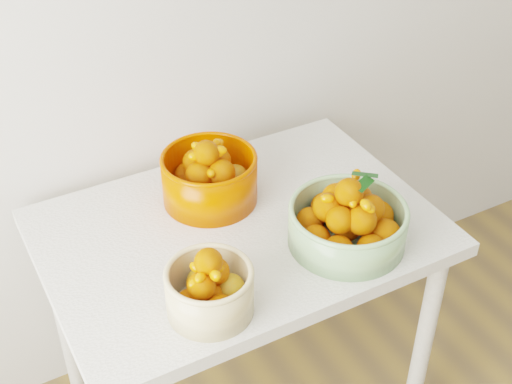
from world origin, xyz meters
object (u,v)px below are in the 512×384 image
table (239,254)px  bowl_orange (209,177)px  bowl_cream (210,289)px  bowl_green (348,222)px

table → bowl_orange: 0.22m
bowl_cream → bowl_green: 0.40m
bowl_orange → bowl_green: bearing=-55.7°
table → bowl_green: size_ratio=2.75×
table → bowl_cream: 0.34m
bowl_cream → bowl_green: bearing=6.9°
bowl_cream → bowl_green: size_ratio=0.66×
table → bowl_orange: bearing=95.3°
table → bowl_cream: bowl_cream is taller
bowl_orange → table: bearing=-84.7°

